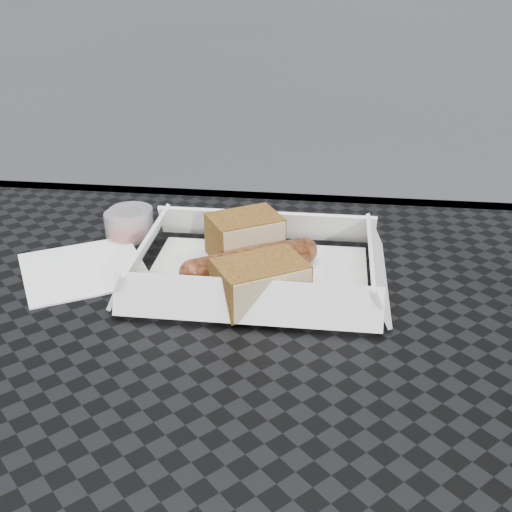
{
  "coord_description": "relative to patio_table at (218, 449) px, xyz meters",
  "views": [
    {
      "loc": [
        0.08,
        -0.4,
        1.06
      ],
      "look_at": [
        0.01,
        0.15,
        0.78
      ],
      "focal_mm": 45.0,
      "sensor_mm": 36.0,
      "label": 1
    }
  ],
  "objects": [
    {
      "name": "napkin",
      "position": [
        -0.17,
        0.16,
        0.08
      ],
      "size": [
        0.16,
        0.16,
        0.0
      ],
      "primitive_type": "cube",
      "rotation": [
        0.0,
        0.0,
        0.53
      ],
      "color": "white",
      "rests_on": "patio_table"
    },
    {
      "name": "bratwurst",
      "position": [
        0.01,
        0.16,
        0.09
      ],
      "size": [
        0.13,
        0.09,
        0.03
      ],
      "rotation": [
        0.0,
        0.0,
        0.54
      ],
      "color": "brown",
      "rests_on": "food_tray"
    },
    {
      "name": "patio_table",
      "position": [
        0.0,
        0.0,
        0.0
      ],
      "size": [
        0.8,
        0.8,
        0.74
      ],
      "color": "black",
      "rests_on": "ground"
    },
    {
      "name": "condiment_cup_sauce",
      "position": [
        -0.14,
        0.24,
        0.09
      ],
      "size": [
        0.05,
        0.05,
        0.03
      ],
      "primitive_type": "cylinder",
      "color": "maroon",
      "rests_on": "patio_table"
    },
    {
      "name": "bread_near",
      "position": [
        -0.0,
        0.2,
        0.1
      ],
      "size": [
        0.09,
        0.08,
        0.05
      ],
      "primitive_type": "cube",
      "rotation": [
        0.0,
        0.0,
        0.54
      ],
      "color": "brown",
      "rests_on": "food_tray"
    },
    {
      "name": "bread_far",
      "position": [
        0.02,
        0.11,
        0.1
      ],
      "size": [
        0.1,
        0.09,
        0.04
      ],
      "primitive_type": "cube",
      "rotation": [
        0.0,
        0.0,
        0.54
      ],
      "color": "brown",
      "rests_on": "food_tray"
    },
    {
      "name": "veg_garnish",
      "position": [
        0.06,
        0.11,
        0.08
      ],
      "size": [
        0.03,
        0.03,
        0.0
      ],
      "color": "#EE5B0A",
      "rests_on": "food_tray"
    },
    {
      "name": "food_tray",
      "position": [
        0.01,
        0.16,
        0.08
      ],
      "size": [
        0.22,
        0.15,
        0.0
      ],
      "primitive_type": "cube",
      "color": "white",
      "rests_on": "patio_table"
    },
    {
      "name": "condiment_cup_empty",
      "position": [
        -0.14,
        0.25,
        0.09
      ],
      "size": [
        0.05,
        0.05,
        0.03
      ],
      "primitive_type": "cylinder",
      "color": "silver",
      "rests_on": "patio_table"
    }
  ]
}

